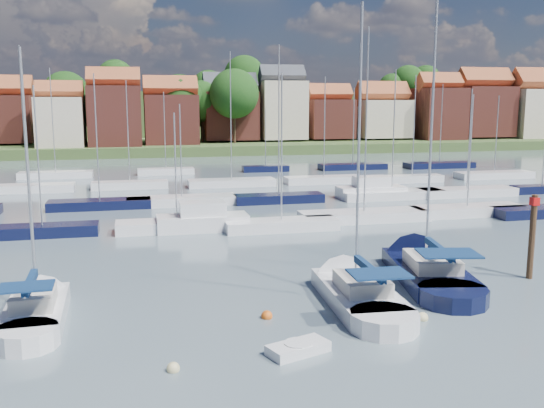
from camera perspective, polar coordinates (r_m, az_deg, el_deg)
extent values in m
plane|color=#495764|center=(67.50, -3.98, 1.22)|extent=(260.00, 260.00, 0.00)
cube|color=silver|center=(29.97, -21.29, -9.78)|extent=(2.73, 6.19, 1.20)
cone|color=silver|center=(33.58, -20.56, -7.65)|extent=(2.64, 3.05, 2.55)
cylinder|color=silver|center=(27.11, -22.03, -11.89)|extent=(2.62, 2.62, 1.20)
cube|color=beige|center=(29.27, -21.50, -8.30)|extent=(1.86, 2.60, 0.70)
cylinder|color=#B2B2B7|center=(28.99, -21.96, 2.29)|extent=(0.14, 0.14, 11.34)
cylinder|color=#B2B2B7|center=(28.22, -21.81, -7.17)|extent=(0.20, 3.40, 0.10)
cube|color=navy|center=(28.18, -21.83, -6.88)|extent=(0.39, 3.24, 0.35)
cube|color=navy|center=(27.09, -22.13, -7.23)|extent=(2.21, 1.59, 0.08)
cube|color=silver|center=(30.58, 8.13, -8.81)|extent=(3.49, 7.51, 1.20)
cone|color=silver|center=(34.77, 5.83, -6.48)|extent=(3.26, 3.74, 3.06)
cylinder|color=silver|center=(27.31, 10.49, -11.17)|extent=(3.23, 3.23, 1.20)
cube|color=beige|center=(29.83, 8.47, -7.38)|extent=(2.32, 3.18, 0.70)
cylinder|color=#B2B2B7|center=(29.59, 8.17, 5.22)|extent=(0.14, 0.14, 13.59)
cylinder|color=#B2B2B7|center=(28.66, 9.14, -6.33)|extent=(0.34, 4.08, 0.10)
cube|color=navy|center=(28.62, 9.15, -6.04)|extent=(0.53, 3.88, 0.35)
cube|color=navy|center=(27.38, 10.04, -6.47)|extent=(2.70, 1.99, 0.08)
cube|color=black|center=(35.24, 14.48, -6.52)|extent=(4.98, 8.82, 1.20)
cone|color=black|center=(40.07, 12.39, -4.48)|extent=(4.17, 4.63, 3.46)
cylinder|color=black|center=(31.46, 16.63, -8.59)|extent=(4.06, 4.06, 1.20)
cube|color=beige|center=(34.46, 14.82, -5.27)|extent=(3.04, 3.86, 0.70)
cylinder|color=#B2B2B7|center=(34.47, 14.81, 7.41)|extent=(0.14, 0.14, 15.74)
cylinder|color=#B2B2B7|center=(33.18, 15.45, -4.35)|extent=(0.98, 4.55, 0.10)
cube|color=navy|center=(33.15, 15.46, -4.10)|extent=(1.13, 4.36, 0.35)
cube|color=navy|center=(31.73, 16.28, -4.47)|extent=(3.29, 2.60, 0.08)
cube|color=silver|center=(24.71, 2.47, -13.49)|extent=(2.71, 1.92, 0.49)
cylinder|color=silver|center=(24.66, 2.47, -13.20)|extent=(1.15, 1.15, 0.31)
cylinder|color=#4C331E|center=(37.09, 23.16, -4.57)|extent=(0.36, 0.36, 7.03)
cube|color=red|center=(36.49, 23.49, 0.23)|extent=(0.40, 0.40, 0.44)
sphere|color=beige|center=(26.79, -22.41, -12.76)|extent=(0.53, 0.53, 0.53)
sphere|color=beige|center=(23.59, -9.28, -15.26)|extent=(0.50, 0.50, 0.50)
sphere|color=#D85914|center=(28.43, -0.49, -10.69)|extent=(0.52, 0.52, 0.52)
sphere|color=beige|center=(29.05, 13.97, -10.53)|extent=(0.52, 0.52, 0.52)
sphere|color=#D85914|center=(36.81, 6.83, -5.98)|extent=(0.49, 0.49, 0.49)
cube|color=black|center=(47.95, -20.78, -2.44)|extent=(8.01, 2.24, 1.00)
cylinder|color=#B2B2B7|center=(47.15, -21.18, 4.20)|extent=(0.12, 0.12, 10.16)
cube|color=silver|center=(47.24, -8.93, -2.10)|extent=(9.22, 2.58, 1.00)
cylinder|color=#B2B2B7|center=(46.53, -9.08, 3.44)|extent=(0.12, 0.12, 8.18)
cube|color=silver|center=(46.89, 0.89, -2.07)|extent=(8.78, 2.46, 1.00)
cylinder|color=#B2B2B7|center=(46.04, 0.91, 5.30)|extent=(0.12, 0.12, 11.06)
cube|color=silver|center=(51.10, 8.64, -1.20)|extent=(10.79, 3.02, 1.00)
cylinder|color=#B2B2B7|center=(50.23, 8.87, 7.73)|extent=(0.12, 0.12, 14.87)
cube|color=silver|center=(55.70, 17.87, -0.66)|extent=(10.13, 2.84, 1.00)
cylinder|color=#B2B2B7|center=(55.04, 18.16, 4.77)|extent=(0.12, 0.12, 9.59)
cube|color=silver|center=(47.18, -6.54, -1.87)|extent=(7.00, 2.60, 1.40)
cube|color=silver|center=(46.98, -6.57, -0.56)|extent=(3.50, 2.20, 1.30)
cube|color=black|center=(58.47, -15.90, -0.09)|extent=(9.30, 2.60, 1.00)
cylinder|color=#B2B2B7|center=(57.78, -16.18, 6.02)|extent=(0.12, 0.12, 11.48)
cube|color=silver|center=(58.92, -8.47, 0.25)|extent=(10.40, 2.91, 1.00)
cylinder|color=#B2B2B7|center=(58.33, -8.59, 4.99)|extent=(0.12, 0.12, 8.77)
cube|color=black|center=(59.66, 0.64, 0.47)|extent=(8.80, 2.46, 1.00)
cylinder|color=#B2B2B7|center=(58.92, 0.65, 7.85)|extent=(0.12, 0.12, 14.33)
cube|color=silver|center=(63.39, 11.19, 0.83)|extent=(10.73, 3.00, 1.00)
cylinder|color=#B2B2B7|center=(62.74, 11.39, 6.77)|extent=(0.12, 0.12, 12.14)
cube|color=silver|center=(67.09, 17.85, 1.03)|extent=(10.48, 2.93, 1.00)
cylinder|color=#B2B2B7|center=(66.52, 18.10, 5.84)|extent=(0.12, 0.12, 10.28)
cube|color=black|center=(72.25, 24.04, 1.24)|extent=(6.84, 1.91, 1.00)
cube|color=silver|center=(63.37, 9.29, 1.02)|extent=(7.00, 2.60, 1.40)
cube|color=silver|center=(63.21, 9.32, 2.01)|extent=(3.50, 2.20, 1.30)
cube|color=silver|center=(71.72, -21.94, 1.32)|extent=(9.71, 2.72, 1.00)
cylinder|color=#B2B2B7|center=(71.10, -22.34, 7.67)|extent=(0.12, 0.12, 14.88)
cube|color=silver|center=(71.11, -13.22, 1.71)|extent=(8.49, 2.38, 1.00)
cylinder|color=#B2B2B7|center=(70.55, -13.41, 6.66)|extent=(0.12, 0.12, 11.31)
cube|color=silver|center=(71.27, -3.83, 1.96)|extent=(10.16, 2.85, 1.00)
cylinder|color=#B2B2B7|center=(70.65, -3.90, 8.24)|extent=(0.12, 0.12, 14.59)
cube|color=silver|center=(74.02, 4.89, 2.23)|extent=(9.53, 2.67, 1.00)
cylinder|color=#B2B2B7|center=(73.47, 4.96, 7.23)|extent=(0.12, 0.12, 11.91)
cube|color=silver|center=(76.83, 13.04, 2.29)|extent=(7.62, 2.13, 1.00)
cylinder|color=#B2B2B7|center=(76.29, 13.23, 7.18)|extent=(0.12, 0.12, 12.13)
cube|color=silver|center=(83.71, 20.17, 2.53)|extent=(10.17, 2.85, 1.00)
cylinder|color=#B2B2B7|center=(83.27, 20.39, 6.20)|extent=(0.12, 0.12, 9.73)
cube|color=silver|center=(83.65, -19.68, 2.56)|extent=(9.24, 2.59, 1.00)
cylinder|color=#B2B2B7|center=(83.15, -19.95, 7.41)|extent=(0.12, 0.12, 13.17)
cube|color=silver|center=(83.92, -9.96, 3.00)|extent=(7.57, 2.12, 1.00)
cylinder|color=#B2B2B7|center=(83.47, -10.07, 6.83)|extent=(0.12, 0.12, 10.24)
cube|color=black|center=(85.94, -0.61, 3.30)|extent=(6.58, 1.84, 1.00)
cylinder|color=#B2B2B7|center=(85.55, -0.62, 6.30)|extent=(0.12, 0.12, 8.01)
cube|color=black|center=(89.56, 7.60, 3.47)|extent=(9.92, 2.78, 1.00)
cylinder|color=#B2B2B7|center=(89.12, 7.69, 7.28)|extent=(0.12, 0.12, 10.92)
cube|color=black|center=(94.14, 15.47, 3.51)|extent=(10.55, 2.95, 1.00)
cylinder|color=#B2B2B7|center=(93.71, 15.64, 7.31)|extent=(0.12, 0.12, 11.51)
cube|color=#3C5329|center=(143.66, -8.83, 5.73)|extent=(200.00, 70.00, 3.00)
cube|color=#3C5329|center=(168.35, -9.51, 7.88)|extent=(200.00, 60.00, 14.00)
cube|color=brown|center=(125.96, -23.81, 7.35)|extent=(10.37, 9.97, 8.73)
cube|color=#984D2C|center=(125.94, -23.98, 9.90)|extent=(10.57, 5.13, 5.13)
cube|color=beige|center=(115.69, -19.25, 7.25)|extent=(8.09, 8.80, 8.96)
cube|color=#984D2C|center=(115.64, -19.40, 9.96)|extent=(8.25, 4.00, 4.00)
cube|color=brown|center=(115.97, -14.57, 7.98)|extent=(9.36, 10.17, 10.97)
cube|color=#984D2C|center=(116.00, -14.71, 11.25)|extent=(9.54, 4.63, 4.63)
cube|color=brown|center=(117.89, -9.48, 7.80)|extent=(9.90, 8.56, 9.42)
cube|color=#984D2C|center=(117.86, -9.56, 10.68)|extent=(10.10, 4.90, 4.90)
cube|color=brown|center=(124.18, -3.98, 8.29)|extent=(10.59, 8.93, 9.49)
cube|color=#383A42|center=(124.18, -4.01, 11.08)|extent=(10.80, 5.24, 5.24)
cube|color=beige|center=(125.43, 0.93, 8.82)|extent=(9.01, 8.61, 11.65)
cube|color=#383A42|center=(125.52, 0.94, 11.98)|extent=(9.19, 4.46, 4.46)
cube|color=brown|center=(129.52, 5.34, 8.00)|extent=(9.10, 9.34, 8.00)
cube|color=#984D2C|center=(129.48, 5.38, 10.26)|extent=(9.28, 4.50, 4.50)
cube|color=beige|center=(133.31, 10.26, 7.91)|extent=(10.86, 9.59, 7.88)
cube|color=#984D2C|center=(133.26, 10.33, 10.17)|extent=(11.07, 5.37, 5.37)
cube|color=brown|center=(135.98, 15.34, 8.15)|extent=(9.18, 9.96, 10.97)
cube|color=#984D2C|center=(136.01, 15.47, 10.93)|extent=(9.36, 4.54, 4.54)
cube|color=brown|center=(142.81, 19.19, 8.22)|extent=(11.39, 9.67, 10.76)
cube|color=#984D2C|center=(142.86, 19.34, 10.93)|extent=(11.62, 5.64, 5.64)
cube|color=beige|center=(148.50, 23.80, 7.75)|extent=(12.95, 8.52, 10.80)
cube|color=#984D2C|center=(148.53, 23.99, 10.44)|extent=(13.21, 6.41, 6.41)
cylinder|color=#382619|center=(156.60, 12.59, 8.94)|extent=(0.50, 0.50, 4.47)
sphere|color=#214916|center=(156.66, 12.67, 11.16)|extent=(8.18, 8.18, 8.18)
cylinder|color=#382619|center=(122.82, -6.52, 6.78)|extent=(0.50, 0.50, 4.46)
sphere|color=#214916|center=(122.67, -6.57, 9.60)|extent=(8.15, 8.15, 8.15)
cylinder|color=#382619|center=(141.97, -2.60, 9.13)|extent=(0.50, 0.50, 5.15)
sphere|color=#214916|center=(142.08, -2.63, 11.95)|extent=(9.41, 9.41, 9.41)
cylinder|color=#382619|center=(142.31, -14.41, 8.89)|extent=(0.50, 0.50, 4.56)
sphere|color=#214916|center=(142.40, -14.52, 11.37)|extent=(8.34, 8.34, 8.34)
cylinder|color=#382619|center=(131.96, -18.67, 6.69)|extent=(0.50, 0.50, 5.15)
sphere|color=#214916|center=(131.84, -18.84, 9.72)|extent=(9.42, 9.42, 9.42)
cylinder|color=#382619|center=(133.03, -2.51, 6.90)|extent=(0.50, 0.50, 3.77)
sphere|color=#214916|center=(132.88, -2.53, 9.11)|extent=(6.89, 6.89, 6.89)
cylinder|color=#382619|center=(118.64, -3.55, 6.91)|extent=(0.50, 0.50, 5.21)
sphere|color=#214916|center=(118.51, -3.58, 10.33)|extent=(9.53, 9.53, 9.53)
cylinder|color=#382619|center=(146.80, 16.68, 6.61)|extent=(0.50, 0.50, 2.97)
sphere|color=#214916|center=(146.67, 16.76, 8.19)|extent=(5.44, 5.44, 5.44)
cylinder|color=#382619|center=(120.21, -8.60, 6.77)|extent=(0.50, 0.50, 4.84)
sphere|color=#214916|center=(120.07, -8.68, 9.90)|extent=(8.85, 8.85, 8.85)
cylinder|color=#382619|center=(155.08, 11.17, 8.86)|extent=(0.50, 0.50, 3.72)
sphere|color=#214916|center=(155.11, 11.23, 10.72)|extent=(6.80, 6.80, 6.80)
cylinder|color=#382619|center=(136.42, 15.35, 6.70)|extent=(0.50, 0.50, 4.05)
sphere|color=#214916|center=(136.28, 15.45, 9.00)|extent=(7.40, 7.40, 7.40)
cylinder|color=#382619|center=(140.33, -5.98, 8.81)|extent=(0.50, 0.50, 3.93)
sphere|color=#214916|center=(140.35, -6.02, 10.99)|extent=(7.19, 7.19, 7.19)
cylinder|color=#382619|center=(132.79, 5.09, 6.88)|extent=(0.50, 0.50, 3.82)
sphere|color=#214916|center=(132.64, 5.12, 9.12)|extent=(6.99, 6.99, 6.99)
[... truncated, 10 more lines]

